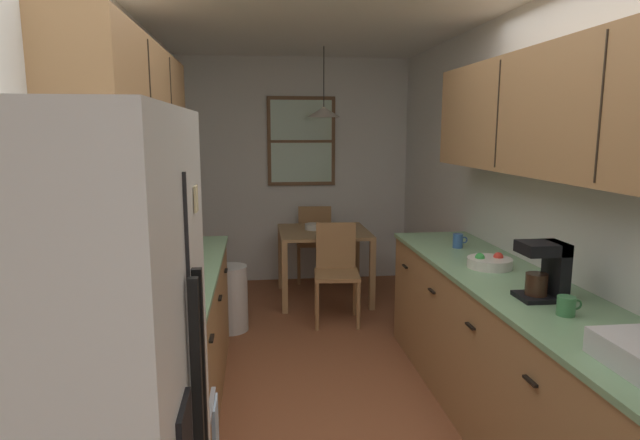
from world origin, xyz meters
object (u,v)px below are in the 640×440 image
object	(u,v)px
trash_bin	(230,298)
fruit_bowl	(490,262)
dining_chair_near	(336,268)
table_serving_bowl	(313,227)
coffee_maker	(547,269)
mug_by_coffeemaker	(567,306)
dining_table	(324,241)
storage_canister	(143,286)
microwave_over_range	(64,154)
mug_spare	(458,241)
dining_chair_far	(314,239)

from	to	relation	value
trash_bin	fruit_bowl	distance (m)	2.32
dining_chair_near	table_serving_bowl	distance (m)	0.76
dining_chair_near	table_serving_bowl	size ratio (longest dim) A/B	5.07
coffee_maker	dining_chair_near	bearing A→B (deg)	108.19
mug_by_coffeemaker	dining_table	bearing A→B (deg)	103.34
storage_canister	coffee_maker	size ratio (longest dim) A/B	0.70
storage_canister	table_serving_bowl	xyz separation A→B (m)	(1.13, 2.81, -0.25)
mug_by_coffeemaker	trash_bin	bearing A→B (deg)	125.65
trash_bin	fruit_bowl	world-z (taller)	fruit_bowl
microwave_over_range	dining_chair_near	distance (m)	3.26
storage_canister	mug_spare	size ratio (longest dim) A/B	1.89
dining_chair_far	table_serving_bowl	world-z (taller)	dining_chair_far
dining_chair_far	storage_canister	distance (m)	3.64
microwave_over_range	mug_spare	world-z (taller)	microwave_over_range
table_serving_bowl	mug_spare	bearing A→B (deg)	-63.38
dining_chair_near	mug_spare	distance (m)	1.35
dining_chair_far	fruit_bowl	bearing A→B (deg)	-74.75
microwave_over_range	dining_table	world-z (taller)	microwave_over_range
storage_canister	mug_spare	bearing A→B (deg)	28.09
dining_chair_near	dining_chair_far	distance (m)	1.29
mug_by_coffeemaker	mug_spare	size ratio (longest dim) A/B	1.10
coffee_maker	trash_bin	bearing A→B (deg)	129.16
mug_by_coffeemaker	microwave_over_range	bearing A→B (deg)	-173.20
dining_table	mug_spare	size ratio (longest dim) A/B	8.34
mug_by_coffeemaker	mug_spare	distance (m)	1.43
trash_bin	fruit_bowl	xyz separation A→B (m)	(1.69, -1.46, 0.65)
dining_chair_near	fruit_bowl	distance (m)	1.81
dining_table	mug_spare	bearing A→B (deg)	-65.33
dining_table	storage_canister	distance (m)	3.04
dining_chair_near	fruit_bowl	size ratio (longest dim) A/B	3.28
microwave_over_range	trash_bin	size ratio (longest dim) A/B	1.08
microwave_over_range	dining_chair_near	size ratio (longest dim) A/B	0.70
table_serving_bowl	dining_table	bearing A→B (deg)	-30.31
mug_by_coffeemaker	table_serving_bowl	xyz separation A→B (m)	(-0.84, 3.17, -0.19)
fruit_bowl	dining_table	bearing A→B (deg)	108.66
dining_chair_far	table_serving_bowl	xyz separation A→B (m)	(-0.07, -0.58, 0.26)
fruit_bowl	microwave_over_range	bearing A→B (deg)	-152.04
trash_bin	mug_spare	world-z (taller)	mug_spare
dining_table	storage_canister	size ratio (longest dim) A/B	4.40
dining_table	storage_canister	xyz separation A→B (m)	(-1.23, -2.75, 0.38)
mug_by_coffeemaker	mug_spare	bearing A→B (deg)	88.59
storage_canister	coffee_maker	bearing A→B (deg)	-3.41
dining_chair_far	table_serving_bowl	bearing A→B (deg)	-96.90
dining_chair_near	dining_table	bearing A→B (deg)	93.23
storage_canister	fruit_bowl	bearing A→B (deg)	14.29
mug_by_coffeemaker	fruit_bowl	world-z (taller)	fruit_bowl
dining_table	trash_bin	bearing A→B (deg)	-139.84
trash_bin	coffee_maker	world-z (taller)	coffee_maker
fruit_bowl	storage_canister	bearing A→B (deg)	-165.71
fruit_bowl	coffee_maker	bearing A→B (deg)	-89.06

